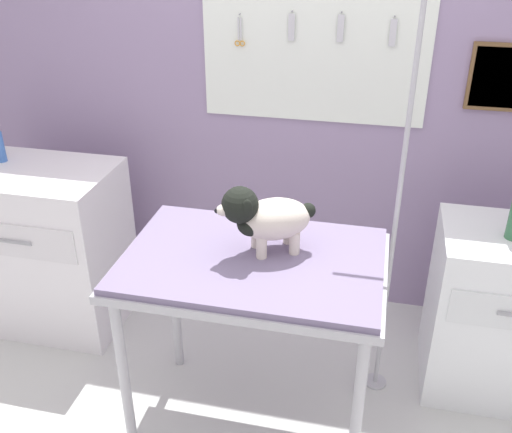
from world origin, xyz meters
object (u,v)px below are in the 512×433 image
at_px(counter_left, 48,247).
at_px(cabinet_right, 504,313).
at_px(dog, 265,217).
at_px(grooming_arm, 392,233).
at_px(grooming_table, 253,275).

xyz_separation_m(counter_left, cabinet_right, (2.39, -0.01, -0.04)).
relative_size(dog, cabinet_right, 0.46).
height_order(counter_left, cabinet_right, counter_left).
distance_m(grooming_arm, counter_left, 1.88).
bearing_deg(grooming_table, cabinet_right, 25.34).
height_order(dog, counter_left, dog).
bearing_deg(grooming_arm, dog, -147.04).
bearing_deg(grooming_arm, grooming_table, -144.99).
height_order(grooming_arm, dog, grooming_arm).
bearing_deg(grooming_table, grooming_arm, 35.01).
relative_size(grooming_arm, cabinet_right, 2.19).
distance_m(grooming_table, cabinet_right, 1.28).
relative_size(grooming_table, counter_left, 1.14).
bearing_deg(grooming_arm, counter_left, 175.14).
height_order(dog, cabinet_right, dog).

